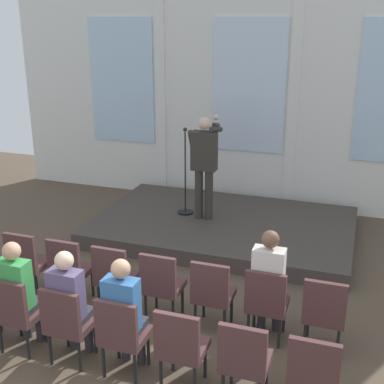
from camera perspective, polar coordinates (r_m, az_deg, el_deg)
name	(u,v)px	position (r m, az deg, el deg)	size (l,w,h in m)	color
rear_partition	(251,91)	(9.97, 6.61, 11.15)	(9.95, 0.14, 4.51)	silver
stage_platform	(223,227)	(8.95, 3.51, -3.88)	(4.37, 2.79, 0.26)	#3F3833
speaker	(204,161)	(8.65, 1.38, 3.52)	(0.52, 0.69, 1.78)	#332D28
mic_stand	(185,195)	(9.08, -0.74, -0.36)	(0.28, 0.28, 1.55)	black
chair_r0_c0	(27,259)	(7.22, -17.91, -7.15)	(0.46, 0.44, 0.94)	black
chair_r0_c1	(69,267)	(6.88, -13.53, -8.08)	(0.46, 0.44, 0.94)	black
chair_r0_c2	(114,274)	(6.58, -8.69, -9.04)	(0.46, 0.44, 0.94)	black
chair_r0_c3	(161,282)	(6.34, -3.42, -10.02)	(0.46, 0.44, 0.94)	black
chair_r0_c4	(212,291)	(6.15, 2.27, -10.97)	(0.46, 0.44, 0.94)	black
chair_r0_c5	(266,300)	(6.03, 8.28, -11.86)	(0.46, 0.44, 0.94)	black
audience_r0_c5	(269,280)	(5.98, 8.53, -9.62)	(0.36, 0.39, 1.38)	#2D2D33
chair_r0_c6	(324,310)	(5.97, 14.51, -12.64)	(0.46, 0.44, 0.94)	black
chair_r1_c1	(16,310)	(6.12, -19.00, -12.31)	(0.46, 0.44, 0.94)	black
audience_r1_c1	(19,290)	(6.07, -18.75, -10.31)	(0.36, 0.39, 1.33)	#2D2D33
chair_r1_c2	(67,321)	(5.78, -13.75, -13.73)	(0.46, 0.44, 0.94)	black
audience_r1_c2	(70,300)	(5.73, -13.47, -11.66)	(0.36, 0.39, 1.32)	#2D2D33
chair_r1_c3	(122,332)	(5.50, -7.84, -15.18)	(0.46, 0.44, 0.94)	black
audience_r1_c3	(124,311)	(5.44, -7.55, -12.95)	(0.36, 0.39, 1.34)	#2D2D33
chair_r1_c4	(181,344)	(5.28, -1.28, -16.59)	(0.46, 0.44, 0.94)	black
chair_r1_c5	(244,358)	(5.14, 5.85, -17.87)	(0.46, 0.44, 0.94)	black
chair_r1_c6	(313,372)	(5.07, 13.37, -18.92)	(0.46, 0.44, 0.94)	black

